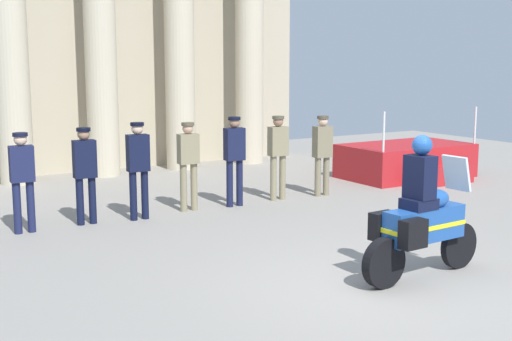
{
  "coord_description": "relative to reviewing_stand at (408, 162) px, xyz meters",
  "views": [
    {
      "loc": [
        -5.7,
        -6.23,
        2.86
      ],
      "look_at": [
        -0.29,
        2.68,
        1.16
      ],
      "focal_mm": 48.21,
      "sensor_mm": 36.0,
      "label": 1
    }
  ],
  "objects": [
    {
      "name": "officer_in_row_1",
      "position": [
        -9.22,
        -0.69,
        0.6
      ],
      "size": [
        0.39,
        0.24,
        1.67
      ],
      "rotation": [
        0.0,
        0.0,
        3.08
      ],
      "color": "#191E42",
      "rests_on": "ground_plane"
    },
    {
      "name": "motorcycle_with_rider",
      "position": [
        -5.35,
        -5.84,
        0.4
      ],
      "size": [
        2.09,
        0.72,
        1.9
      ],
      "rotation": [
        0.0,
        0.0,
        0.07
      ],
      "color": "black",
      "rests_on": "ground_plane"
    },
    {
      "name": "officer_in_row_3",
      "position": [
        -7.24,
        -0.77,
        0.64
      ],
      "size": [
        0.39,
        0.24,
        1.75
      ],
      "rotation": [
        0.0,
        0.0,
        3.08
      ],
      "color": "black",
      "rests_on": "ground_plane"
    },
    {
      "name": "reviewing_stand",
      "position": [
        0.0,
        0.0,
        0.0
      ],
      "size": [
        3.08,
        2.3,
        1.71
      ],
      "color": "#B21E23",
      "rests_on": "ground_plane"
    },
    {
      "name": "officer_in_row_7",
      "position": [
        -3.12,
        -0.72,
        0.6
      ],
      "size": [
        0.39,
        0.24,
        1.69
      ],
      "rotation": [
        0.0,
        0.0,
        3.08
      ],
      "color": "#7A7056",
      "rests_on": "ground_plane"
    },
    {
      "name": "officer_in_row_6",
      "position": [
        -4.16,
        -0.61,
        0.63
      ],
      "size": [
        0.39,
        0.24,
        1.72
      ],
      "rotation": [
        0.0,
        0.0,
        3.08
      ],
      "color": "#847A5B",
      "rests_on": "ground_plane"
    },
    {
      "name": "officer_in_row_5",
      "position": [
        -5.22,
        -0.68,
        0.64
      ],
      "size": [
        0.39,
        0.24,
        1.75
      ],
      "rotation": [
        0.0,
        0.0,
        3.08
      ],
      "color": "#141938",
      "rests_on": "ground_plane"
    },
    {
      "name": "colonnade_backdrop",
      "position": [
        -5.16,
        4.62,
        3.56
      ],
      "size": [
        10.02,
        1.61,
        7.35
      ],
      "color": "#B6AB91",
      "rests_on": "ground_plane"
    },
    {
      "name": "officer_in_row_2",
      "position": [
        -8.16,
        -0.63,
        0.6
      ],
      "size": [
        0.39,
        0.24,
        1.69
      ],
      "rotation": [
        0.0,
        0.0,
        3.08
      ],
      "color": "black",
      "rests_on": "ground_plane"
    },
    {
      "name": "ground_plane",
      "position": [
        -6.0,
        -5.93,
        -0.39
      ],
      "size": [
        28.0,
        28.0,
        0.0
      ],
      "primitive_type": "plane",
      "color": "gray"
    },
    {
      "name": "officer_in_row_4",
      "position": [
        -6.16,
        -0.59,
        0.6
      ],
      "size": [
        0.39,
        0.24,
        1.68
      ],
      "rotation": [
        0.0,
        0.0,
        3.08
      ],
      "color": "#847A5B",
      "rests_on": "ground_plane"
    }
  ]
}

